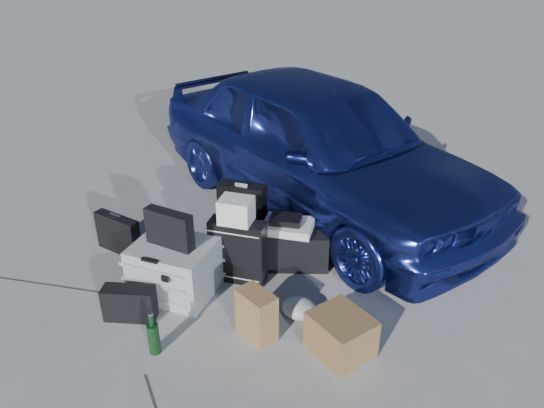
# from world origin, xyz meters

# --- Properties ---
(ground) EXTENTS (60.00, 60.00, 0.00)m
(ground) POSITION_xyz_m (0.00, 0.00, 0.00)
(ground) COLOR #9E9E9A
(ground) RESTS_ON ground
(car) EXTENTS (4.46, 3.07, 1.41)m
(car) POSITION_xyz_m (0.13, 2.10, 0.70)
(car) COLOR #263397
(car) RESTS_ON ground
(pelican_case) EXTENTS (0.70, 0.60, 0.45)m
(pelican_case) POSITION_xyz_m (-0.17, 0.10, 0.23)
(pelican_case) COLOR #A0A3A5
(pelican_case) RESTS_ON ground
(laptop_bag) EXTENTS (0.41, 0.12, 0.30)m
(laptop_bag) POSITION_xyz_m (-0.18, 0.09, 0.60)
(laptop_bag) COLOR black
(laptop_bag) RESTS_ON pelican_case
(briefcase) EXTENTS (0.48, 0.12, 0.37)m
(briefcase) POSITION_xyz_m (-1.02, 0.31, 0.18)
(briefcase) COLOR black
(briefcase) RESTS_ON ground
(suitcase_left) EXTENTS (0.47, 0.26, 0.58)m
(suitcase_left) POSITION_xyz_m (-0.16, 1.09, 0.29)
(suitcase_left) COLOR black
(suitcase_left) RESTS_ON ground
(suitcase_right) EXTENTS (0.50, 0.28, 0.56)m
(suitcase_right) POSITION_xyz_m (0.18, 0.51, 0.28)
(suitcase_right) COLOR black
(suitcase_right) RESTS_ON ground
(white_carton) EXTENTS (0.31, 0.27, 0.21)m
(white_carton) POSITION_xyz_m (0.17, 0.51, 0.67)
(white_carton) COLOR silver
(white_carton) RESTS_ON suitcase_right
(duffel_bag) EXTENTS (0.75, 0.60, 0.35)m
(duffel_bag) POSITION_xyz_m (0.44, 0.92, 0.17)
(duffel_bag) COLOR black
(duffel_bag) RESTS_ON ground
(flat_box_white) EXTENTS (0.50, 0.43, 0.07)m
(flat_box_white) POSITION_xyz_m (0.42, 0.93, 0.38)
(flat_box_white) COLOR silver
(flat_box_white) RESTS_ON duffel_bag
(flat_box_black) EXTENTS (0.31, 0.27, 0.06)m
(flat_box_black) POSITION_xyz_m (0.40, 0.93, 0.45)
(flat_box_black) COLOR black
(flat_box_black) RESTS_ON flat_box_white
(kraft_bag) EXTENTS (0.33, 0.26, 0.39)m
(kraft_bag) POSITION_xyz_m (0.69, -0.02, 0.19)
(kraft_bag) COLOR olive
(kraft_bag) RESTS_ON ground
(cardboard_box) EXTENTS (0.52, 0.49, 0.30)m
(cardboard_box) POSITION_xyz_m (1.29, 0.14, 0.15)
(cardboard_box) COLOR olive
(cardboard_box) RESTS_ON ground
(plastic_bag) EXTENTS (0.31, 0.27, 0.15)m
(plastic_bag) POSITION_xyz_m (0.86, 0.34, 0.08)
(plastic_bag) COLOR silver
(plastic_bag) RESTS_ON ground
(messenger_bag) EXTENTS (0.42, 0.31, 0.28)m
(messenger_bag) POSITION_xyz_m (-0.26, -0.34, 0.14)
(messenger_bag) COLOR black
(messenger_bag) RESTS_ON ground
(green_bottle) EXTENTS (0.11, 0.11, 0.33)m
(green_bottle) POSITION_xyz_m (0.16, -0.53, 0.17)
(green_bottle) COLOR black
(green_bottle) RESTS_ON ground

